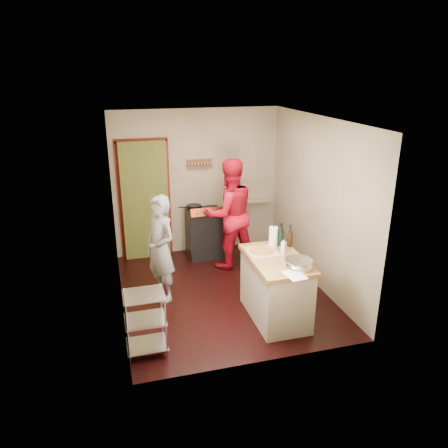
% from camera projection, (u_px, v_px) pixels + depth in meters
% --- Properties ---
extents(floor, '(3.50, 3.50, 0.00)m').
position_uv_depth(floor, '(223.00, 292.00, 6.72)').
color(floor, black).
rests_on(floor, ground).
extents(back_wall, '(3.00, 0.44, 2.60)m').
position_uv_depth(back_wall, '(162.00, 193.00, 7.78)').
color(back_wall, tan).
rests_on(back_wall, ground).
extents(left_wall, '(0.04, 3.50, 2.60)m').
position_uv_depth(left_wall, '(116.00, 221.00, 5.90)').
color(left_wall, tan).
rests_on(left_wall, ground).
extents(right_wall, '(0.04, 3.50, 2.60)m').
position_uv_depth(right_wall, '(317.00, 203.00, 6.65)').
color(right_wall, tan).
rests_on(right_wall, ground).
extents(ceiling, '(3.00, 3.50, 0.02)m').
position_uv_depth(ceiling, '(223.00, 119.00, 5.83)').
color(ceiling, white).
rests_on(ceiling, back_wall).
extents(stove, '(0.60, 0.63, 1.00)m').
position_uv_depth(stove, '(204.00, 232.00, 7.86)').
color(stove, black).
rests_on(stove, ground).
extents(wire_shelving, '(0.48, 0.40, 0.80)m').
position_uv_depth(wire_shelving, '(145.00, 320.00, 5.16)').
color(wire_shelving, silver).
rests_on(wire_shelving, ground).
extents(island, '(0.71, 1.28, 1.20)m').
position_uv_depth(island, '(276.00, 286.00, 5.89)').
color(island, '#B4AA99').
rests_on(island, ground).
extents(person_stripe, '(0.60, 0.69, 1.58)m').
position_uv_depth(person_stripe, '(161.00, 249.00, 6.28)').
color(person_stripe, silver).
rests_on(person_stripe, ground).
extents(person_red, '(1.00, 0.83, 1.88)m').
position_uv_depth(person_red, '(229.00, 214.00, 7.31)').
color(person_red, red).
rests_on(person_red, ground).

